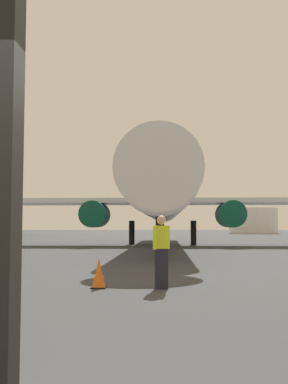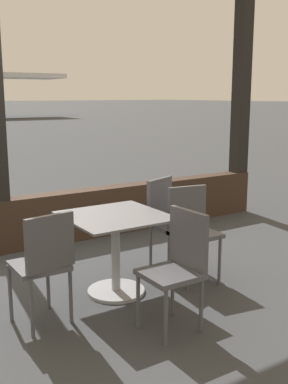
{
  "view_description": "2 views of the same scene",
  "coord_description": "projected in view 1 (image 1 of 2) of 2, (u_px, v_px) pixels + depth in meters",
  "views": [
    {
      "loc": [
        0.91,
        -2.51,
        1.51
      ],
      "look_at": [
        0.1,
        14.99,
        2.75
      ],
      "focal_mm": 43.93,
      "sensor_mm": 36.0,
      "label": 1
    },
    {
      "loc": [
        -1.4,
        -5.19,
        1.76
      ],
      "look_at": [
        1.34,
        -0.93,
        0.71
      ],
      "focal_mm": 43.79,
      "sensor_mm": 36.0,
      "label": 2
    }
  ],
  "objects": [
    {
      "name": "traffic_cone",
      "position": [
        99.0,
        274.0,
        11.27
      ],
      "size": [
        0.36,
        0.36,
        0.72
      ],
      "color": "orange",
      "rests_on": "ground"
    },
    {
      "name": "airplane",
      "position": [
        162.0,
        196.0,
        33.43
      ],
      "size": [
        27.6,
        33.84,
        10.33
      ],
      "color": "silver",
      "rests_on": "ground"
    },
    {
      "name": "ground_plane",
      "position": [
        156.0,
        242.0,
        42.3
      ],
      "size": [
        220.0,
        220.0,
        0.0
      ],
      "primitive_type": "plane",
      "color": "#383A3D"
    },
    {
      "name": "ground_crew_worker",
      "position": [
        161.0,
        251.0,
        11.2
      ],
      "size": [
        0.4,
        0.46,
        1.74
      ],
      "color": "black",
      "rests_on": "ground"
    },
    {
      "name": "fuel_storage_tank",
      "position": [
        253.0,
        221.0,
        87.86
      ],
      "size": [
        9.03,
        9.03,
        4.67
      ],
      "primitive_type": "cylinder",
      "color": "white",
      "rests_on": "ground"
    }
  ]
}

